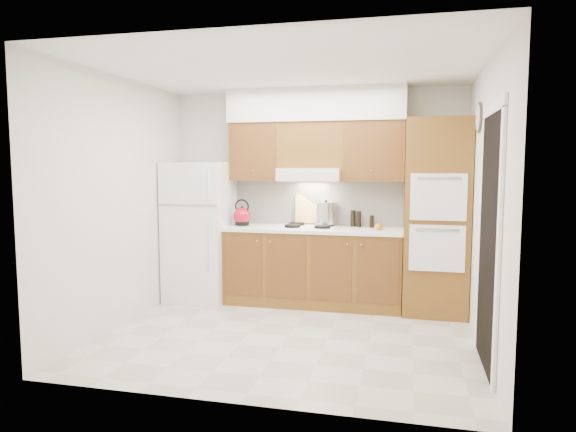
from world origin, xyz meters
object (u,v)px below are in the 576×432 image
(fridge, at_px, (200,231))
(oven_cabinet, at_px, (436,217))
(kettle, at_px, (242,216))
(stock_pot, at_px, (326,213))

(fridge, xyz_separation_m, oven_cabinet, (2.85, 0.03, 0.24))
(fridge, height_order, kettle, fridge)
(kettle, xyz_separation_m, stock_pot, (1.02, 0.16, 0.04))
(oven_cabinet, bearing_deg, fridge, -179.30)
(fridge, xyz_separation_m, kettle, (0.53, 0.06, 0.20))
(fridge, bearing_deg, kettle, 6.17)
(fridge, bearing_deg, stock_pot, 7.97)
(oven_cabinet, distance_m, kettle, 2.31)
(oven_cabinet, height_order, kettle, oven_cabinet)
(fridge, height_order, stock_pot, fridge)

